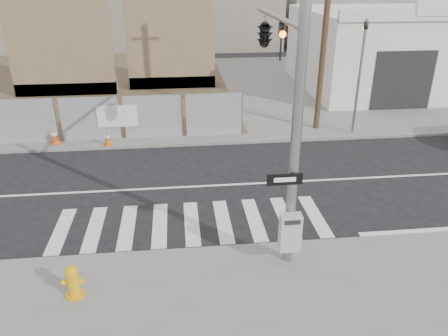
{
  "coord_description": "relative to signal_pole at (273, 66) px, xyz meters",
  "views": [
    {
      "loc": [
        -0.29,
        -14.31,
        7.35
      ],
      "look_at": [
        1.14,
        -1.51,
        1.4
      ],
      "focal_mm": 35.0,
      "sensor_mm": 36.0,
      "label": 1
    }
  ],
  "objects": [
    {
      "name": "ground",
      "position": [
        -2.49,
        2.05,
        -4.78
      ],
      "size": [
        100.0,
        100.0,
        0.0
      ],
      "primitive_type": "plane",
      "color": "black",
      "rests_on": "ground"
    },
    {
      "name": "signal_pole",
      "position": [
        0.0,
        0.0,
        0.0
      ],
      "size": [
        0.96,
        5.87,
        7.0
      ],
      "color": "gray",
      "rests_on": "sidewalk_near"
    },
    {
      "name": "sidewalk_far",
      "position": [
        -2.49,
        16.05,
        -4.72
      ],
      "size": [
        50.0,
        20.0,
        0.12
      ],
      "primitive_type": "cube",
      "color": "slate",
      "rests_on": "ground"
    },
    {
      "name": "traffic_cone_d",
      "position": [
        -5.93,
        6.27,
        -4.35
      ],
      "size": [
        0.43,
        0.43,
        0.64
      ],
      "rotation": [
        0.0,
        0.0,
        0.4
      ],
      "color": "#DA4D0B",
      "rests_on": "sidewalk_far"
    },
    {
      "name": "traffic_cone_c",
      "position": [
        -8.3,
        6.74,
        -4.32
      ],
      "size": [
        0.46,
        0.46,
        0.71
      ],
      "rotation": [
        0.0,
        0.0,
        -0.31
      ],
      "color": "#FF580D",
      "rests_on": "sidewalk_far"
    },
    {
      "name": "concrete_wall_left",
      "position": [
        -9.49,
        15.13,
        -1.4
      ],
      "size": [
        6.0,
        1.3,
        8.0
      ],
      "color": "brown",
      "rests_on": "sidewalk_far"
    },
    {
      "name": "far_signal_pole",
      "position": [
        5.51,
        6.65,
        -1.3
      ],
      "size": [
        0.16,
        0.2,
        5.6
      ],
      "color": "gray",
      "rests_on": "sidewalk_far"
    },
    {
      "name": "utility_pole_right",
      "position": [
        4.01,
        7.55,
        0.42
      ],
      "size": [
        1.6,
        0.28,
        10.0
      ],
      "color": "#4F3B24",
      "rests_on": "sidewalk_far"
    },
    {
      "name": "concrete_wall_right",
      "position": [
        -2.99,
        16.13,
        -1.4
      ],
      "size": [
        5.5,
        1.3,
        8.0
      ],
      "color": "brown",
      "rests_on": "sidewalk_far"
    },
    {
      "name": "auto_shop",
      "position": [
        11.5,
        15.01,
        -2.25
      ],
      "size": [
        12.0,
        10.2,
        5.95
      ],
      "color": "silver",
      "rests_on": "sidewalk_far"
    },
    {
      "name": "fire_hydrant",
      "position": [
        -5.45,
        -3.62,
        -4.24
      ],
      "size": [
        0.54,
        0.53,
        0.86
      ],
      "rotation": [
        0.0,
        0.0,
        0.18
      ],
      "color": "#D59D0B",
      "rests_on": "sidewalk_near"
    }
  ]
}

